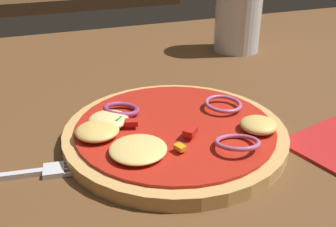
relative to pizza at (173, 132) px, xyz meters
name	(u,v)px	position (x,y,z in m)	size (l,w,h in m)	color
dining_table	(208,163)	(0.03, -0.03, -0.03)	(1.36, 0.98, 0.03)	brown
pizza	(173,132)	(0.00, 0.00, 0.00)	(0.22, 0.22, 0.03)	tan
fork	(12,176)	(-0.15, -0.01, -0.01)	(0.17, 0.03, 0.01)	silver
beer_glass	(238,13)	(0.21, 0.24, 0.05)	(0.08, 0.08, 0.13)	silver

